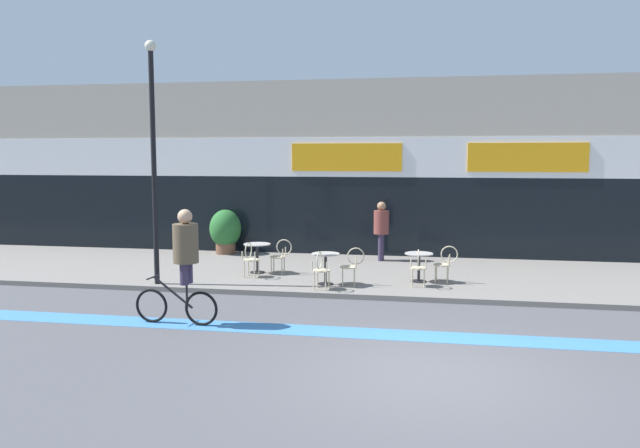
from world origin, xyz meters
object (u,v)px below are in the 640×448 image
cafe_chair_0_side (281,254)px  lamp_post (153,147)px  cafe_chair_0_near (250,257)px  cafe_chair_1_near (321,268)px  cyclist_0 (184,256)px  bistro_table_0 (257,252)px  cafe_chair_1_side (352,264)px  cafe_chair_2_near (418,265)px  bistro_table_2 (419,261)px  cafe_chair_2_side (445,262)px  planter_pot (225,231)px  pedestrian_near_end (381,226)px  bistro_table_1 (326,262)px

cafe_chair_0_side → lamp_post: 4.17m
cafe_chair_0_near → cafe_chair_1_near: (2.01, -1.13, 0.00)m
cyclist_0 → bistro_table_0: bearing=-88.3°
cafe_chair_0_side → cafe_chair_1_side: same height
cafe_chair_1_near → cafe_chair_2_near: (2.18, 0.71, 0.00)m
bistro_table_0 → lamp_post: 3.79m
bistro_table_2 → cafe_chair_0_side: (-3.55, 0.42, 0.02)m
cafe_chair_1_near → cafe_chair_2_side: bearing=-58.4°
cafe_chair_1_near → cyclist_0: (-2.07, -2.92, 0.68)m
cafe_chair_2_side → planter_pot: size_ratio=0.65×
cafe_chair_2_near → cafe_chair_1_near: bearing=107.6°
cafe_chair_2_near → lamp_post: 6.77m
cafe_chair_1_near → cafe_chair_2_side: same height
cafe_chair_1_side → lamp_post: 5.40m
cafe_chair_1_near → pedestrian_near_end: size_ratio=0.52×
cafe_chair_0_near → cafe_chair_1_side: (2.64, -0.50, 0.00)m
cafe_chair_1_side → planter_pot: bearing=-50.0°
bistro_table_1 → cyclist_0: (-2.08, -3.54, 0.66)m
cafe_chair_0_near → planter_pot: size_ratio=0.65×
bistro_table_0 → cafe_chair_0_side: cafe_chair_0_side is taller
cafe_chair_1_near → cafe_chair_2_side: (2.81, 1.33, 0.00)m
bistro_table_2 → cyclist_0: cyclist_0 is taller
bistro_table_1 → planter_pot: planter_pot is taller
bistro_table_0 → bistro_table_2: 4.20m
cafe_chair_1_side → lamp_post: (-4.61, -0.65, 2.74)m
cafe_chair_0_near → planter_pot: 4.02m
cafe_chair_1_side → planter_pot: (-4.50, 4.05, 0.20)m
bistro_table_2 → lamp_post: (-6.15, -1.36, 2.75)m
cafe_chair_0_near → cafe_chair_2_side: size_ratio=1.00×
cafe_chair_0_near → cafe_chair_1_near: bearing=-113.1°
cafe_chair_0_side → cafe_chair_2_side: (4.18, -0.43, 0.00)m
bistro_table_0 → bistro_table_2: bistro_table_0 is taller
bistro_table_0 → cafe_chair_2_side: size_ratio=0.85×
lamp_post → cyclist_0: 4.04m
cyclist_0 → pedestrian_near_end: (3.10, 7.18, -0.17)m
cafe_chair_2_side → bistro_table_0: bearing=-0.6°
cafe_chair_0_near → cyclist_0: size_ratio=0.41×
cafe_chair_0_near → cafe_chair_1_near: same height
cafe_chair_0_near → cafe_chair_1_near: size_ratio=1.00×
bistro_table_1 → cafe_chair_1_near: cafe_chair_1_near is taller
bistro_table_0 → lamp_post: size_ratio=0.14×
planter_pot → pedestrian_near_end: 4.92m
bistro_table_2 → cyclist_0: size_ratio=0.32×
bistro_table_1 → cyclist_0: bearing=-120.4°
bistro_table_2 → cafe_chair_0_near: bearing=-177.2°
cafe_chair_0_side → cafe_chair_2_near: size_ratio=1.00×
cafe_chair_1_near → cafe_chair_0_near: bearing=66.7°
cafe_chair_2_near → cafe_chair_0_side: bearing=73.0°
pedestrian_near_end → cafe_chair_2_side: bearing=-55.4°
bistro_table_1 → cafe_chair_1_near: bearing=-90.7°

